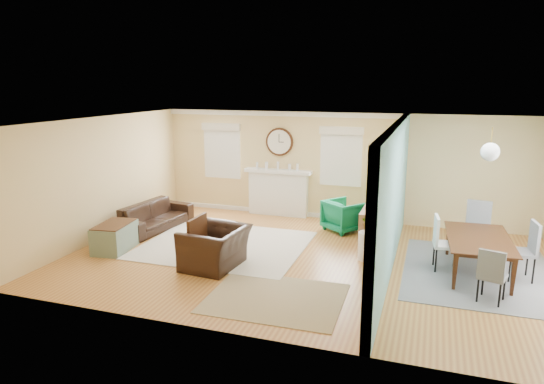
% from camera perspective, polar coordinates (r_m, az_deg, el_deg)
% --- Properties ---
extents(floor, '(9.00, 9.00, 0.00)m').
position_cam_1_polar(floor, '(9.31, 4.12, -7.97)').
color(floor, '#A7612D').
rests_on(floor, ground).
extents(wall_back, '(9.00, 0.02, 2.60)m').
position_cam_1_polar(wall_back, '(11.81, 7.89, 2.96)').
color(wall_back, '#E5C085').
rests_on(wall_back, ground).
extents(wall_front, '(9.00, 0.02, 2.60)m').
position_cam_1_polar(wall_front, '(6.17, -2.72, -6.07)').
color(wall_front, '#E5C085').
rests_on(wall_front, ground).
extents(wall_left, '(0.02, 6.00, 2.60)m').
position_cam_1_polar(wall_left, '(10.92, -19.28, 1.55)').
color(wall_left, '#E5C085').
rests_on(wall_left, ground).
extents(ceiling, '(9.00, 6.00, 0.02)m').
position_cam_1_polar(ceiling, '(8.73, 4.40, 8.20)').
color(ceiling, white).
rests_on(ceiling, wall_back).
extents(partition, '(0.17, 6.00, 2.60)m').
position_cam_1_polar(partition, '(8.95, 14.13, -0.09)').
color(partition, '#E5C085').
rests_on(partition, ground).
extents(fireplace, '(1.70, 0.30, 1.17)m').
position_cam_1_polar(fireplace, '(12.19, 0.74, 0.02)').
color(fireplace, white).
rests_on(fireplace, ground).
extents(wall_clock, '(0.70, 0.07, 0.70)m').
position_cam_1_polar(wall_clock, '(12.06, 0.88, 5.92)').
color(wall_clock, '#442411').
rests_on(wall_clock, wall_back).
extents(window_left, '(1.05, 0.13, 1.42)m').
position_cam_1_polar(window_left, '(12.62, -5.89, 5.29)').
color(window_left, white).
rests_on(window_left, wall_back).
extents(window_right, '(1.05, 0.13, 1.42)m').
position_cam_1_polar(window_right, '(11.70, 8.14, 4.63)').
color(window_right, white).
rests_on(window_right, wall_back).
extents(pendant, '(0.30, 0.30, 0.55)m').
position_cam_1_polar(pendant, '(8.55, 24.28, 4.32)').
color(pendant, gold).
rests_on(pendant, ceiling).
extents(rug_cream, '(3.28, 2.85, 0.02)m').
position_cam_1_polar(rug_cream, '(10.12, -5.56, -6.21)').
color(rug_cream, beige).
rests_on(rug_cream, floor).
extents(rug_jute, '(2.12, 1.75, 0.01)m').
position_cam_1_polar(rug_jute, '(7.73, 0.41, -12.37)').
color(rug_jute, tan).
rests_on(rug_jute, floor).
extents(rug_grey, '(2.51, 3.14, 0.01)m').
position_cam_1_polar(rug_grey, '(9.39, 23.05, -8.78)').
color(rug_grey, slate).
rests_on(rug_grey, floor).
extents(sofa, '(1.01, 2.11, 0.60)m').
position_cam_1_polar(sofa, '(11.43, -13.68, -2.77)').
color(sofa, black).
rests_on(sofa, floor).
extents(eames_chair, '(1.09, 1.22, 0.74)m').
position_cam_1_polar(eames_chair, '(8.88, -6.69, -6.53)').
color(eames_chair, black).
rests_on(eames_chair, floor).
extents(green_chair, '(1.07, 1.08, 0.71)m').
position_cam_1_polar(green_chair, '(11.06, 8.45, -2.76)').
color(green_chair, '#046A34').
rests_on(green_chair, floor).
extents(trunk, '(0.71, 1.03, 0.55)m').
position_cam_1_polar(trunk, '(10.22, -18.00, -5.05)').
color(trunk, slate).
rests_on(trunk, floor).
extents(credenza, '(0.52, 1.54, 0.80)m').
position_cam_1_polar(credenza, '(10.31, 12.14, -3.79)').
color(credenza, olive).
rests_on(credenza, floor).
extents(tv, '(0.18, 1.05, 0.60)m').
position_cam_1_polar(tv, '(10.14, 12.22, 0.02)').
color(tv, black).
rests_on(tv, credenza).
extents(garden_stool, '(0.37, 0.37, 0.54)m').
position_cam_1_polar(garden_stool, '(9.39, 11.19, -6.25)').
color(garden_stool, white).
rests_on(garden_stool, floor).
extents(potted_plant, '(0.46, 0.47, 0.39)m').
position_cam_1_polar(potted_plant, '(9.25, 11.32, -3.52)').
color(potted_plant, '#337F33').
rests_on(potted_plant, garden_stool).
extents(dining_table, '(1.13, 1.92, 0.66)m').
position_cam_1_polar(dining_table, '(9.28, 23.22, -6.92)').
color(dining_table, '#442411').
rests_on(dining_table, floor).
extents(dining_chair_n, '(0.52, 0.52, 1.04)m').
position_cam_1_polar(dining_chair_n, '(10.22, 23.00, -3.47)').
color(dining_chair_n, slate).
rests_on(dining_chair_n, floor).
extents(dining_chair_s, '(0.48, 0.48, 0.87)m').
position_cam_1_polar(dining_chair_s, '(8.15, 24.56, -8.39)').
color(dining_chair_s, slate).
rests_on(dining_chair_s, floor).
extents(dining_chair_w, '(0.48, 0.48, 0.99)m').
position_cam_1_polar(dining_chair_w, '(9.16, 19.87, -5.22)').
color(dining_chair_w, white).
rests_on(dining_chair_w, floor).
extents(dining_chair_e, '(0.50, 0.50, 1.02)m').
position_cam_1_polar(dining_chair_e, '(9.22, 27.24, -5.64)').
color(dining_chair_e, slate).
rests_on(dining_chair_e, floor).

